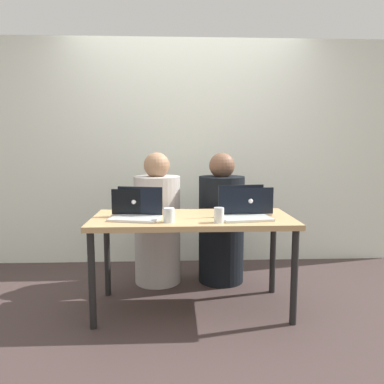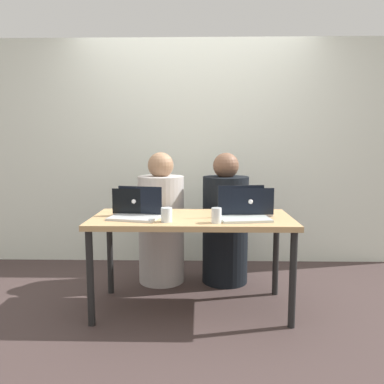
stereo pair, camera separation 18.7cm
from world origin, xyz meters
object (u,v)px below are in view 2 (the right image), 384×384
Objects in this scene: laptop_front_right at (243,212)px; water_glass_left at (167,216)px; person_on_right at (225,225)px; water_glass_right at (216,216)px; laptop_front_left at (136,211)px; laptop_back_left at (137,208)px; laptop_back_right at (249,209)px; person_on_left at (161,225)px.

laptop_front_right reaches higher than water_glass_left.
person_on_right is 11.36× the size of water_glass_right.
laptop_front_left is 0.61m from water_glass_right.
laptop_front_left is (0.02, -0.15, 0.00)m from laptop_back_left.
laptop_front_left reaches higher than laptop_back_right.
water_glass_right is at bearing -2.15° from laptop_front_left.
person_on_right is at bearing 81.68° from water_glass_right.
laptop_front_left is at bearing 150.33° from water_glass_left.
laptop_front_right reaches higher than laptop_back_right.
laptop_back_right reaches higher than water_glass_right.
water_glass_right is at bearing -4.06° from water_glass_left.
person_on_right reaches higher than water_glass_left.
person_on_left is 0.93m from laptop_back_right.
water_glass_left is (0.12, -0.78, 0.24)m from person_on_left.
laptop_front_right is at bearing 11.74° from laptop_front_left.
person_on_left reaches higher than water_glass_left.
laptop_back_left is at bearing 160.62° from laptop_front_right.
laptop_back_right is at bearing 150.15° from person_on_left.
water_glass_right is at bearing 46.02° from laptop_back_right.
person_on_left is 3.37× the size of laptop_back_left.
water_glass_right is at bearing 157.58° from laptop_back_left.
water_glass_left is (-0.61, -0.27, -0.00)m from laptop_back_right.
person_on_left is 0.70m from laptop_front_left.
laptop_back_left is (-0.73, -0.50, 0.24)m from person_on_right.
laptop_back_left is at bearing 132.56° from water_glass_left.
laptop_back_left is 3.53× the size of water_glass_left.
laptop_front_left is 0.80m from laptop_front_right.
water_glass_left is 0.96× the size of water_glass_right.
laptop_back_left reaches higher than water_glass_right.
laptop_back_right is 0.39m from water_glass_right.
person_on_right is at bearing -141.29° from laptop_back_left.
water_glass_right is at bearing 65.58° from person_on_right.
water_glass_left is at bearing -175.97° from laptop_front_right.
laptop_front_left is at bearing 84.91° from person_on_left.
person_on_left is at bearing -101.30° from laptop_back_left.
person_on_right is 0.94m from water_glass_left.
laptop_front_right is (0.82, -0.17, 0.01)m from laptop_back_left.
person_on_right reaches higher than laptop_front_left.
laptop_front_right is at bearing 81.30° from person_on_right.
water_glass_right is (-0.26, -0.29, -0.00)m from laptop_back_right.
laptop_back_left is 0.91× the size of laptop_front_left.
person_on_right is 0.85m from water_glass_right.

